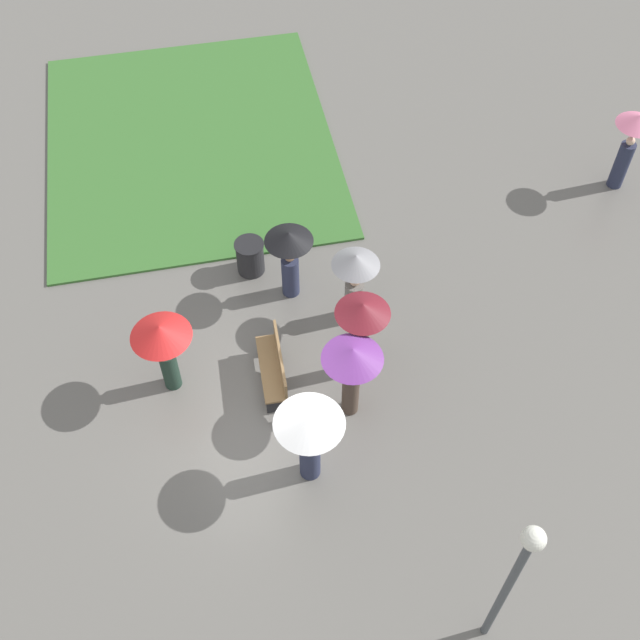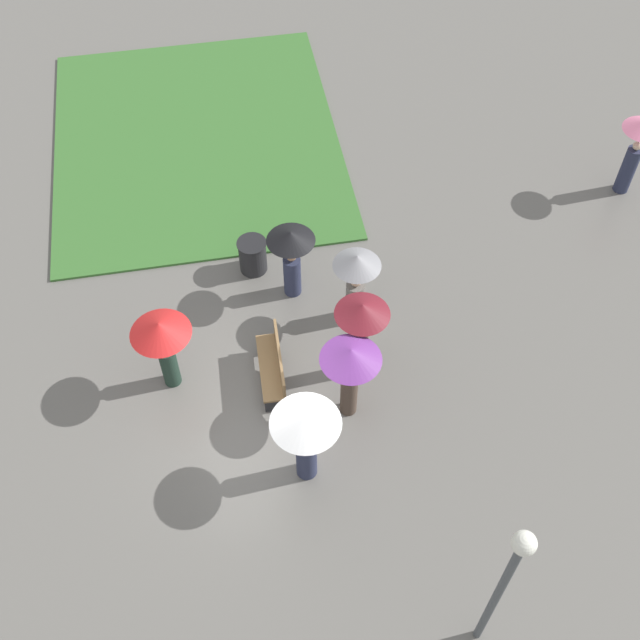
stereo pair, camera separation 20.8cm
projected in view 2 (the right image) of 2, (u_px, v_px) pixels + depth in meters
ground_plane at (259, 413)px, 14.79m from camera, size 90.00×90.00×0.00m
lawn_patch_near at (197, 140)px, 19.45m from camera, size 7.96×6.77×0.06m
park_bench at (274, 366)px, 14.88m from camera, size 1.52×0.47×0.90m
lamp_post at (506, 577)px, 10.41m from camera, size 0.32×0.32×3.78m
trash_bin at (253, 256)px, 16.65m from camera, size 0.62×0.62×0.78m
crowd_person_grey at (356, 277)px, 15.22m from camera, size 0.92×0.92×1.80m
crowd_person_purple at (350, 365)px, 13.70m from camera, size 1.08×1.08×1.90m
crowd_person_maroon at (362, 321)px, 14.21m from camera, size 1.00×1.00×1.96m
crowd_person_black at (291, 252)px, 15.63m from camera, size 0.96×0.96×1.74m
crowd_person_red at (162, 338)px, 14.15m from camera, size 1.10×1.10×1.79m
crowd_person_white at (306, 432)px, 12.99m from camera, size 1.18×1.18×1.88m
lone_walker_far_path at (638, 144)px, 17.37m from camera, size 0.92×0.92×1.97m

